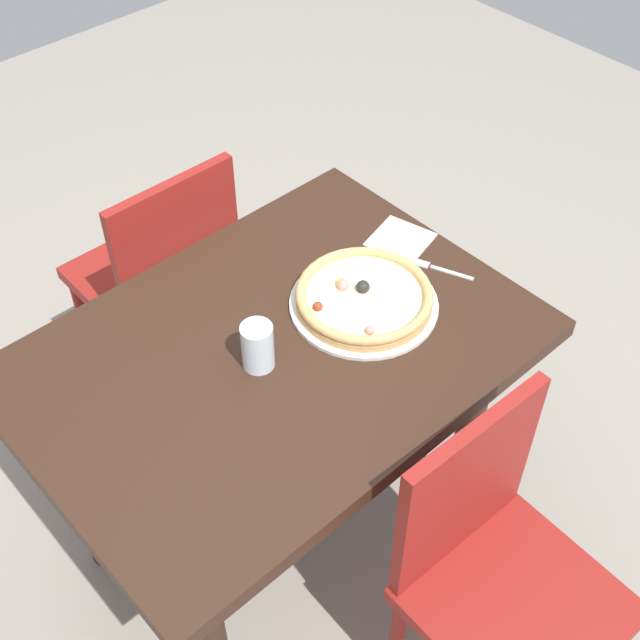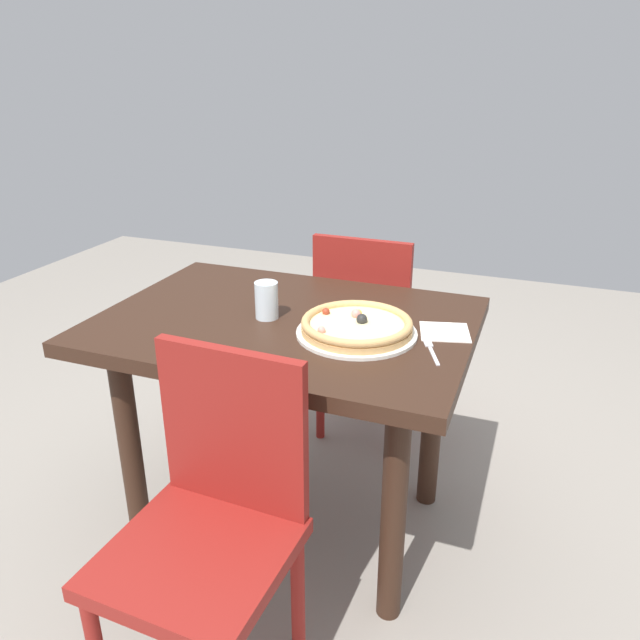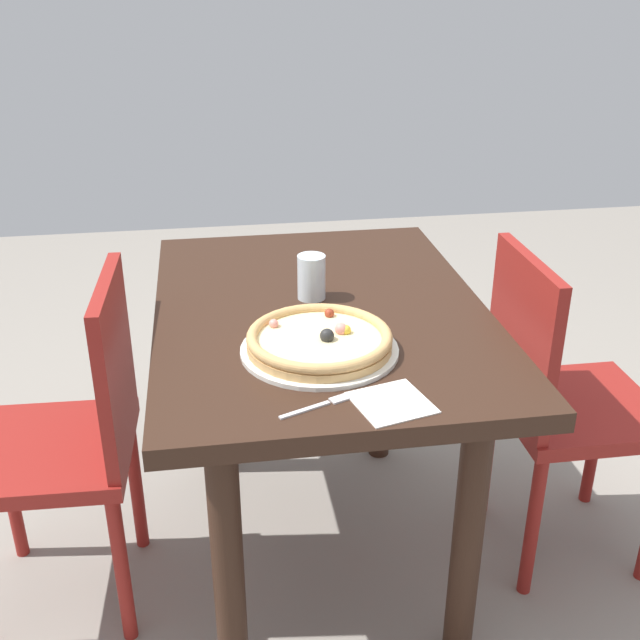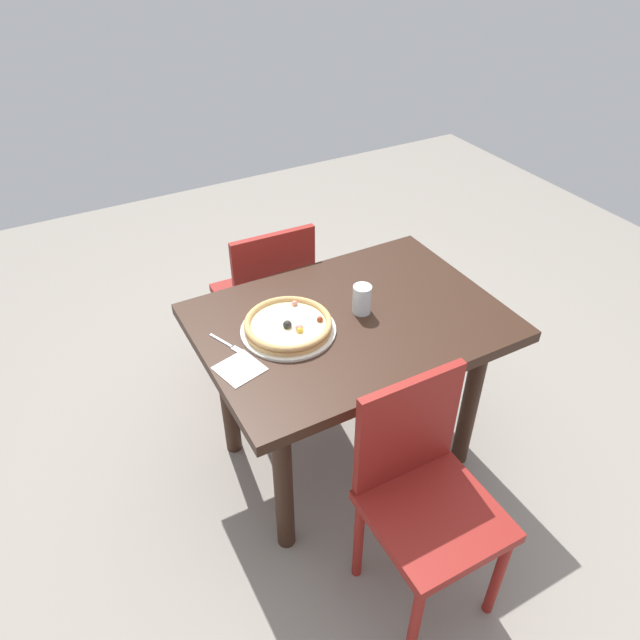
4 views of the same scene
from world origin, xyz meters
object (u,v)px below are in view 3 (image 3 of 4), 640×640
object	(u,v)px
chair_far	(557,396)
pizza	(320,339)
fork	(324,404)
chair_near	(74,435)
dining_table	(320,349)
plate	(319,350)
drinking_glass	(311,277)
napkin	(392,403)

from	to	relation	value
chair_far	pizza	distance (m)	0.74
fork	chair_near	bearing A→B (deg)	122.86
dining_table	chair_near	xyz separation A→B (m)	(0.08, -0.62, -0.15)
chair_far	plate	world-z (taller)	chair_far
drinking_glass	chair_far	bearing A→B (deg)	77.20
chair_far	napkin	size ratio (longest dim) A/B	6.41
dining_table	plate	xyz separation A→B (m)	(0.24, -0.04, 0.12)
fork	drinking_glass	bearing A→B (deg)	61.77
pizza	drinking_glass	world-z (taller)	drinking_glass
dining_table	plate	world-z (taller)	plate
chair_near	plate	size ratio (longest dim) A/B	2.57
fork	pizza	bearing A→B (deg)	60.68
pizza	napkin	distance (m)	0.26
pizza	drinking_glass	size ratio (longest dim) A/B	2.80
drinking_glass	dining_table	bearing A→B (deg)	14.43
fork	plate	bearing A→B (deg)	60.76
fork	drinking_glass	distance (m)	0.52
dining_table	chair_near	world-z (taller)	chair_near
pizza	fork	size ratio (longest dim) A/B	2.02
chair_near	drinking_glass	bearing A→B (deg)	-75.38
pizza	drinking_glass	xyz separation A→B (m)	(-0.30, 0.03, 0.03)
dining_table	pizza	world-z (taller)	pizza
chair_near	pizza	size ratio (longest dim) A/B	2.80
dining_table	pizza	distance (m)	0.29
dining_table	plate	bearing A→B (deg)	-9.45
chair_near	napkin	distance (m)	0.84
chair_far	fork	bearing A→B (deg)	-61.13
plate	pizza	bearing A→B (deg)	142.05
chair_near	pizza	bearing A→B (deg)	-103.41
chair_far	pizza	size ratio (longest dim) A/B	2.80
chair_far	drinking_glass	bearing A→B (deg)	-102.39
napkin	plate	bearing A→B (deg)	-155.76
chair_near	chair_far	size ratio (longest dim) A/B	1.00
napkin	drinking_glass	bearing A→B (deg)	-171.42
plate	napkin	bearing A→B (deg)	24.24
dining_table	chair_far	size ratio (longest dim) A/B	1.26
fork	napkin	xyz separation A→B (m)	(0.01, 0.13, -0.00)
chair_near	drinking_glass	xyz separation A→B (m)	(-0.13, 0.61, 0.32)
chair_near	plate	xyz separation A→B (m)	(0.16, 0.58, 0.27)
pizza	fork	distance (m)	0.22
fork	napkin	distance (m)	0.13
drinking_glass	napkin	world-z (taller)	drinking_glass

